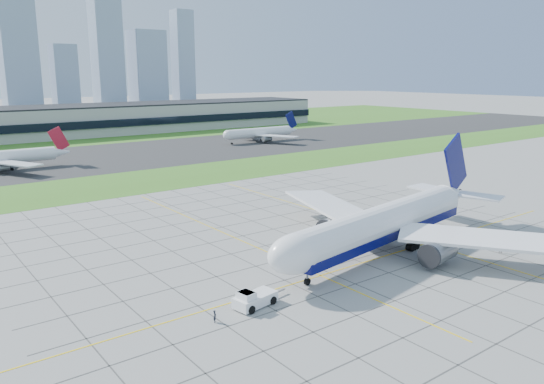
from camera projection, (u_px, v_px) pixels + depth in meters
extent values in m
plane|color=gray|center=(354.00, 260.00, 95.09)|extent=(1400.00, 1400.00, 0.00)
cube|color=#3C6C1F|center=(145.00, 181.00, 165.08)|extent=(700.00, 35.00, 0.04)
cube|color=#383838|center=(87.00, 158.00, 207.85)|extent=(700.00, 75.00, 0.04)
cube|color=#3C6C1F|center=(21.00, 134.00, 293.40)|extent=(700.00, 145.00, 0.04)
cube|color=#474744|center=(63.00, 311.00, 74.58)|extent=(0.18, 130.00, 0.02)
cube|color=#474744|center=(118.00, 297.00, 79.30)|extent=(0.18, 130.00, 0.02)
cube|color=#474744|center=(167.00, 284.00, 84.01)|extent=(0.18, 130.00, 0.02)
cube|color=#474744|center=(210.00, 273.00, 88.72)|extent=(0.18, 130.00, 0.02)
cube|color=#474744|center=(249.00, 263.00, 93.43)|extent=(0.18, 130.00, 0.02)
cube|color=#474744|center=(285.00, 254.00, 98.15)|extent=(0.18, 130.00, 0.02)
cube|color=#474744|center=(317.00, 246.00, 102.86)|extent=(0.18, 130.00, 0.02)
cube|color=#474744|center=(346.00, 238.00, 107.57)|extent=(0.18, 130.00, 0.02)
cube|color=#474744|center=(373.00, 231.00, 112.29)|extent=(0.18, 130.00, 0.02)
cube|color=#474744|center=(398.00, 225.00, 117.00)|extent=(0.18, 130.00, 0.02)
cube|color=#474744|center=(421.00, 219.00, 121.71)|extent=(0.18, 130.00, 0.02)
cube|color=#474744|center=(442.00, 213.00, 126.42)|extent=(0.18, 130.00, 0.02)
cube|color=#474744|center=(462.00, 208.00, 131.14)|extent=(0.18, 130.00, 0.02)
cube|color=#474744|center=(529.00, 326.00, 70.19)|extent=(110.00, 0.18, 0.02)
cube|color=#474744|center=(475.00, 305.00, 76.42)|extent=(110.00, 0.18, 0.02)
cube|color=#474744|center=(429.00, 288.00, 82.64)|extent=(110.00, 0.18, 0.02)
cube|color=#474744|center=(389.00, 273.00, 88.86)|extent=(110.00, 0.18, 0.02)
cube|color=#474744|center=(354.00, 260.00, 95.08)|extent=(110.00, 0.18, 0.02)
cube|color=#474744|center=(324.00, 248.00, 101.30)|extent=(110.00, 0.18, 0.02)
cube|color=#474744|center=(297.00, 238.00, 107.53)|extent=(110.00, 0.18, 0.02)
cube|color=#474744|center=(273.00, 229.00, 113.75)|extent=(110.00, 0.18, 0.02)
cube|color=#474744|center=(252.00, 221.00, 119.97)|extent=(110.00, 0.18, 0.02)
cube|color=#474744|center=(233.00, 214.00, 126.19)|extent=(110.00, 0.18, 0.02)
cube|color=#474744|center=(215.00, 207.00, 132.41)|extent=(110.00, 0.18, 0.02)
cube|color=#474744|center=(199.00, 201.00, 138.64)|extent=(110.00, 0.18, 0.02)
cube|color=#474744|center=(185.00, 196.00, 144.86)|extent=(110.00, 0.18, 0.02)
cube|color=yellow|center=(363.00, 263.00, 93.53)|extent=(120.00, 0.25, 0.03)
cube|color=yellow|center=(245.00, 242.00, 104.74)|extent=(0.25, 100.00, 0.03)
cube|color=yellow|center=(346.00, 219.00, 121.24)|extent=(0.25, 100.00, 0.03)
cube|color=#B7B7B2|center=(107.00, 119.00, 295.88)|extent=(260.00, 42.00, 15.00)
cube|color=black|center=(122.00, 123.00, 279.27)|extent=(260.00, 1.00, 4.00)
cube|color=black|center=(106.00, 105.00, 294.15)|extent=(260.00, 42.00, 0.80)
cube|color=#8A9CB5|center=(16.00, 29.00, 518.40)|extent=(33.00, 29.70, 150.00)
cube|color=#8A9CB5|center=(65.00, 75.00, 553.38)|extent=(24.00, 21.60, 62.00)
cube|color=#8A9CB5|center=(106.00, 44.00, 573.83)|extent=(29.00, 26.10, 128.00)
cube|color=#8A9CB5|center=(147.00, 67.00, 606.20)|extent=(36.00, 32.40, 80.00)
cube|color=#8A9CB5|center=(183.00, 56.00, 630.55)|extent=(22.00, 19.80, 105.00)
cylinder|color=white|center=(383.00, 222.00, 97.73)|extent=(49.12, 13.96, 6.36)
cube|color=#070A4D|center=(383.00, 232.00, 98.18)|extent=(49.05, 13.54, 1.69)
ellipsoid|color=white|center=(296.00, 253.00, 80.57)|extent=(11.04, 7.88, 6.36)
cube|color=black|center=(286.00, 254.00, 78.82)|extent=(2.84, 3.71, 0.64)
cone|color=white|center=(452.00, 195.00, 117.44)|extent=(9.32, 7.30, 6.04)
cube|color=#070A4D|center=(456.00, 163.00, 116.25)|extent=(11.49, 2.34, 13.52)
cube|color=white|center=(331.00, 206.00, 113.88)|extent=(17.77, 31.15, 1.03)
cube|color=white|center=(488.00, 239.00, 91.00)|extent=(24.86, 29.76, 1.03)
cylinder|color=slate|center=(335.00, 226.00, 105.94)|extent=(7.43, 5.06, 4.03)
cylinder|color=slate|center=(438.00, 252.00, 90.92)|extent=(7.43, 5.06, 4.03)
cylinder|color=gray|center=(307.00, 277.00, 83.44)|extent=(0.44, 0.44, 2.75)
cylinder|color=black|center=(307.00, 282.00, 83.61)|extent=(1.23, 0.71, 1.17)
cylinder|color=black|center=(382.00, 239.00, 104.90)|extent=(1.56, 1.47, 1.38)
cylinder|color=black|center=(413.00, 246.00, 100.33)|extent=(1.56, 1.47, 1.38)
cube|color=white|center=(255.00, 299.00, 76.05)|extent=(6.91, 4.03, 1.52)
cube|color=white|center=(246.00, 296.00, 74.58)|extent=(2.31, 2.67, 1.19)
cube|color=black|center=(246.00, 295.00, 74.54)|extent=(2.06, 2.42, 0.76)
cube|color=gray|center=(277.00, 292.00, 79.40)|extent=(3.25, 0.71, 0.20)
cylinder|color=black|center=(237.00, 304.00, 75.55)|extent=(1.26, 0.72, 1.19)
cylinder|color=black|center=(251.00, 310.00, 73.65)|extent=(1.26, 0.72, 1.19)
cylinder|color=black|center=(259.00, 295.00, 78.61)|extent=(1.26, 0.72, 1.19)
cylinder|color=black|center=(273.00, 300.00, 76.70)|extent=(1.26, 0.72, 1.19)
imported|color=black|center=(215.00, 316.00, 71.03)|extent=(0.70, 0.75, 1.73)
imported|color=black|center=(501.00, 249.00, 98.37)|extent=(0.99, 1.02, 1.66)
cylinder|color=white|center=(0.00, 158.00, 181.07)|extent=(35.84, 4.80, 4.80)
cube|color=#AD132A|center=(59.00, 139.00, 191.70)|extent=(7.46, 0.40, 9.15)
cube|color=white|center=(1.00, 155.00, 191.27)|extent=(13.89, 20.66, 0.40)
cube|color=white|center=(15.00, 163.00, 174.16)|extent=(13.89, 20.66, 0.40)
cylinder|color=black|center=(9.00, 167.00, 185.42)|extent=(1.00, 1.00, 1.00)
cylinder|color=black|center=(12.00, 169.00, 182.00)|extent=(1.00, 1.00, 1.00)
cylinder|color=white|center=(259.00, 133.00, 257.21)|extent=(35.98, 4.80, 4.80)
cube|color=#060A45|center=(291.00, 120.00, 267.89)|extent=(7.46, 0.40, 9.15)
cube|color=white|center=(251.00, 132.00, 267.41)|extent=(13.89, 20.66, 0.40)
cube|color=white|center=(277.00, 136.00, 250.30)|extent=(13.89, 20.66, 0.40)
cylinder|color=black|center=(262.00, 140.00, 261.56)|extent=(1.00, 1.00, 1.00)
cylinder|color=black|center=(267.00, 141.00, 258.14)|extent=(1.00, 1.00, 1.00)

